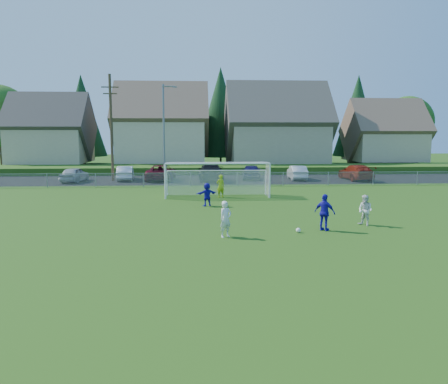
{
  "coord_description": "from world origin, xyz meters",
  "views": [
    {
      "loc": [
        -1.44,
        -15.21,
        4.55
      ],
      "look_at": [
        0.0,
        8.0,
        1.4
      ],
      "focal_mm": 35.0,
      "sensor_mm": 36.0,
      "label": 1
    }
  ],
  "objects_px": {
    "car_a": "(75,175)",
    "car_b": "(125,173)",
    "car_g": "(356,172)",
    "soccer_ball": "(298,230)",
    "car_f": "(297,173)",
    "car_c": "(161,173)",
    "player_blue_b": "(207,194)",
    "car_e": "(251,172)",
    "player_blue_a": "(325,212)",
    "player_white_a": "(226,219)",
    "goalkeeper": "(221,186)",
    "car_d": "(210,172)",
    "soccer_goal": "(217,174)",
    "player_white_b": "(365,210)"
  },
  "relations": [
    {
      "from": "player_white_b",
      "to": "car_e",
      "type": "bearing_deg",
      "value": 153.63
    },
    {
      "from": "soccer_goal",
      "to": "car_d",
      "type": "bearing_deg",
      "value": 90.81
    },
    {
      "from": "soccer_ball",
      "to": "car_g",
      "type": "bearing_deg",
      "value": 63.86
    },
    {
      "from": "car_a",
      "to": "car_b",
      "type": "relative_size",
      "value": 0.97
    },
    {
      "from": "player_blue_b",
      "to": "car_a",
      "type": "relative_size",
      "value": 0.36
    },
    {
      "from": "goalkeeper",
      "to": "car_g",
      "type": "relative_size",
      "value": 0.31
    },
    {
      "from": "car_e",
      "to": "car_b",
      "type": "bearing_deg",
      "value": 5.76
    },
    {
      "from": "soccer_ball",
      "to": "player_blue_a",
      "type": "relative_size",
      "value": 0.13
    },
    {
      "from": "soccer_ball",
      "to": "car_b",
      "type": "xyz_separation_m",
      "value": [
        -11.59,
        23.28,
        0.58
      ]
    },
    {
      "from": "player_white_a",
      "to": "car_d",
      "type": "bearing_deg",
      "value": 56.0
    },
    {
      "from": "player_blue_a",
      "to": "car_e",
      "type": "relative_size",
      "value": 0.4
    },
    {
      "from": "player_blue_a",
      "to": "goalkeeper",
      "type": "height_order",
      "value": "player_blue_a"
    },
    {
      "from": "car_d",
      "to": "car_e",
      "type": "relative_size",
      "value": 1.29
    },
    {
      "from": "soccer_ball",
      "to": "car_c",
      "type": "distance_m",
      "value": 24.41
    },
    {
      "from": "goalkeeper",
      "to": "soccer_goal",
      "type": "height_order",
      "value": "soccer_goal"
    },
    {
      "from": "soccer_ball",
      "to": "car_a",
      "type": "bearing_deg",
      "value": 126.1
    },
    {
      "from": "goalkeeper",
      "to": "car_c",
      "type": "distance_m",
      "value": 12.78
    },
    {
      "from": "player_blue_b",
      "to": "car_a",
      "type": "height_order",
      "value": "player_blue_b"
    },
    {
      "from": "car_a",
      "to": "goalkeeper",
      "type": "bearing_deg",
      "value": 147.64
    },
    {
      "from": "soccer_ball",
      "to": "player_white_b",
      "type": "distance_m",
      "value": 3.93
    },
    {
      "from": "player_white_b",
      "to": "car_g",
      "type": "height_order",
      "value": "player_white_b"
    },
    {
      "from": "goalkeeper",
      "to": "car_g",
      "type": "xyz_separation_m",
      "value": [
        13.82,
        10.8,
        -0.06
      ]
    },
    {
      "from": "player_white_a",
      "to": "car_c",
      "type": "xyz_separation_m",
      "value": [
        -4.73,
        23.65,
        -0.05
      ]
    },
    {
      "from": "player_white_a",
      "to": "player_white_b",
      "type": "height_order",
      "value": "player_white_a"
    },
    {
      "from": "car_e",
      "to": "car_a",
      "type": "bearing_deg",
      "value": 9.67
    },
    {
      "from": "car_a",
      "to": "car_d",
      "type": "height_order",
      "value": "car_d"
    },
    {
      "from": "player_white_a",
      "to": "car_f",
      "type": "relative_size",
      "value": 0.39
    },
    {
      "from": "car_c",
      "to": "car_b",
      "type": "bearing_deg",
      "value": -2.34
    },
    {
      "from": "soccer_ball",
      "to": "car_b",
      "type": "distance_m",
      "value": 26.01
    },
    {
      "from": "car_e",
      "to": "goalkeeper",
      "type": "bearing_deg",
      "value": 78.09
    },
    {
      "from": "soccer_goal",
      "to": "car_c",
      "type": "bearing_deg",
      "value": 113.88
    },
    {
      "from": "player_blue_a",
      "to": "player_white_b",
      "type": "bearing_deg",
      "value": -115.63
    },
    {
      "from": "player_white_a",
      "to": "car_b",
      "type": "bearing_deg",
      "value": 75.03
    },
    {
      "from": "player_white_b",
      "to": "car_f",
      "type": "distance_m",
      "value": 21.58
    },
    {
      "from": "player_white_b",
      "to": "car_a",
      "type": "bearing_deg",
      "value": -170.29
    },
    {
      "from": "car_b",
      "to": "player_white_a",
      "type": "bearing_deg",
      "value": 103.0
    },
    {
      "from": "player_blue_b",
      "to": "car_b",
      "type": "xyz_separation_m",
      "value": [
        -7.56,
        15.61,
        -0.04
      ]
    },
    {
      "from": "car_a",
      "to": "car_f",
      "type": "xyz_separation_m",
      "value": [
        21.31,
        0.77,
        -0.01
      ]
    },
    {
      "from": "car_a",
      "to": "player_white_a",
      "type": "bearing_deg",
      "value": 126.21
    },
    {
      "from": "soccer_ball",
      "to": "car_f",
      "type": "height_order",
      "value": "car_f"
    },
    {
      "from": "soccer_ball",
      "to": "car_f",
      "type": "relative_size",
      "value": 0.05
    },
    {
      "from": "player_blue_b",
      "to": "car_f",
      "type": "relative_size",
      "value": 0.35
    },
    {
      "from": "player_blue_b",
      "to": "player_white_b",
      "type": "bearing_deg",
      "value": 115.68
    },
    {
      "from": "goalkeeper",
      "to": "car_c",
      "type": "relative_size",
      "value": 0.3
    },
    {
      "from": "car_a",
      "to": "player_blue_b",
      "type": "bearing_deg",
      "value": 136.99
    },
    {
      "from": "player_blue_b",
      "to": "soccer_goal",
      "type": "distance_m",
      "value": 4.36
    },
    {
      "from": "car_c",
      "to": "car_d",
      "type": "bearing_deg",
      "value": 175.1
    },
    {
      "from": "goalkeeper",
      "to": "car_a",
      "type": "bearing_deg",
      "value": -59.31
    },
    {
      "from": "car_b",
      "to": "car_g",
      "type": "relative_size",
      "value": 0.81
    },
    {
      "from": "soccer_ball",
      "to": "car_e",
      "type": "distance_m",
      "value": 23.43
    }
  ]
}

